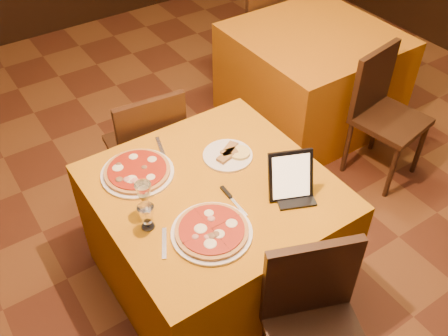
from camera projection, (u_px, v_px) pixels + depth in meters
floor at (264, 244)px, 3.14m from camera, size 6.00×7.00×0.01m
main_table at (214, 236)px, 2.70m from camera, size 1.10×1.10×0.75m
side_table at (310, 77)px, 3.88m from camera, size 1.10×1.10×0.75m
chair_main_far at (145, 146)px, 3.14m from camera, size 0.45×0.45×0.91m
chair_side_near at (391, 120)px, 3.34m from camera, size 0.47×0.47×0.91m
chair_side_far at (251, 29)px, 4.31m from camera, size 0.38×0.38×0.91m
pizza_near at (212, 232)px, 2.21m from camera, size 0.37×0.37×0.03m
pizza_far at (137, 172)px, 2.50m from camera, size 0.37×0.37×0.03m
cutlet_dish at (228, 155)px, 2.61m from camera, size 0.26×0.26×0.03m
wine_glass at (145, 199)px, 2.25m from camera, size 0.09×0.09×0.19m
water_glass at (147, 217)px, 2.21m from camera, size 0.06×0.06×0.13m
tablet at (291, 175)px, 2.33m from camera, size 0.24×0.18×0.24m
knife at (236, 204)px, 2.36m from camera, size 0.02×0.19×0.01m
fork_near at (164, 243)px, 2.18m from camera, size 0.10×0.16×0.01m
fork_far at (161, 147)px, 2.67m from camera, size 0.07×0.18×0.01m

